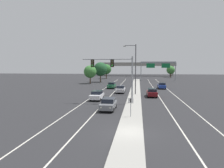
# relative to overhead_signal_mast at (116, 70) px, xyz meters

# --- Properties ---
(ground_plane) EXTENTS (260.00, 260.00, 0.00)m
(ground_plane) POSITION_rel_overhead_signal_mast_xyz_m (2.74, -14.55, -5.34)
(ground_plane) COLOR #28282B
(median_island) EXTENTS (2.40, 110.00, 0.15)m
(median_island) POSITION_rel_overhead_signal_mast_xyz_m (2.74, 3.45, -5.26)
(median_island) COLOR #9E9B93
(median_island) RESTS_ON ground
(lane_stripe_oncoming_center) EXTENTS (0.14, 100.00, 0.01)m
(lane_stripe_oncoming_center) POSITION_rel_overhead_signal_mast_xyz_m (-1.96, 10.45, -5.33)
(lane_stripe_oncoming_center) COLOR silver
(lane_stripe_oncoming_center) RESTS_ON ground
(lane_stripe_receding_center) EXTENTS (0.14, 100.00, 0.01)m
(lane_stripe_receding_center) POSITION_rel_overhead_signal_mast_xyz_m (7.44, 10.45, -5.33)
(lane_stripe_receding_center) COLOR silver
(lane_stripe_receding_center) RESTS_ON ground
(edge_stripe_left) EXTENTS (0.14, 100.00, 0.01)m
(edge_stripe_left) POSITION_rel_overhead_signal_mast_xyz_m (-5.26, 10.45, -5.33)
(edge_stripe_left) COLOR silver
(edge_stripe_left) RESTS_ON ground
(edge_stripe_right) EXTENTS (0.14, 100.00, 0.01)m
(edge_stripe_right) POSITION_rel_overhead_signal_mast_xyz_m (10.74, 10.45, -5.33)
(edge_stripe_right) COLOR silver
(edge_stripe_right) RESTS_ON ground
(overhead_signal_mast) EXTENTS (7.92, 0.44, 7.20)m
(overhead_signal_mast) POSITION_rel_overhead_signal_mast_xyz_m (0.00, 0.00, 0.00)
(overhead_signal_mast) COLOR gray
(overhead_signal_mast) RESTS_ON median_island
(median_sign_post) EXTENTS (0.60, 0.10, 2.20)m
(median_sign_post) POSITION_rel_overhead_signal_mast_xyz_m (2.62, -9.03, -3.75)
(median_sign_post) COLOR gray
(median_sign_post) RESTS_ON median_island
(street_lamp_median) EXTENTS (2.58, 0.28, 10.00)m
(street_lamp_median) POSITION_rel_overhead_signal_mast_xyz_m (2.65, 10.18, 0.46)
(street_lamp_median) COLOR #4C4C51
(street_lamp_median) RESTS_ON median_island
(car_oncoming_grey) EXTENTS (1.89, 4.50, 1.58)m
(car_oncoming_grey) POSITION_rel_overhead_signal_mast_xyz_m (-0.52, -4.94, -4.52)
(car_oncoming_grey) COLOR slate
(car_oncoming_grey) RESTS_ON ground
(car_oncoming_white) EXTENTS (1.87, 4.49, 1.58)m
(car_oncoming_white) POSITION_rel_overhead_signal_mast_xyz_m (-3.66, 3.10, -4.52)
(car_oncoming_white) COLOR silver
(car_oncoming_white) RESTS_ON ground
(car_oncoming_silver) EXTENTS (1.82, 4.47, 1.58)m
(car_oncoming_silver) POSITION_rel_overhead_signal_mast_xyz_m (-0.38, 13.17, -4.52)
(car_oncoming_silver) COLOR #B7B7BC
(car_oncoming_silver) RESTS_ON ground
(car_oncoming_green) EXTENTS (1.86, 4.49, 1.58)m
(car_oncoming_green) POSITION_rel_overhead_signal_mast_xyz_m (-3.47, 22.11, -4.52)
(car_oncoming_green) COLOR #195633
(car_oncoming_green) RESTS_ON ground
(car_receding_darkred) EXTENTS (1.90, 4.50, 1.58)m
(car_receding_darkred) POSITION_rel_overhead_signal_mast_xyz_m (6.05, 8.05, -4.52)
(car_receding_darkred) COLOR #5B0F14
(car_receding_darkred) RESTS_ON ground
(car_receding_blue) EXTENTS (1.84, 4.48, 1.58)m
(car_receding_blue) POSITION_rel_overhead_signal_mast_xyz_m (9.42, 22.62, -4.52)
(car_receding_blue) COLOR navy
(car_receding_blue) RESTS_ON ground
(highway_sign_gantry) EXTENTS (13.28, 0.42, 7.50)m
(highway_sign_gantry) POSITION_rel_overhead_signal_mast_xyz_m (10.94, 50.70, 0.83)
(highway_sign_gantry) COLOR gray
(highway_sign_gantry) RESTS_ON ground
(overpass_bridge) EXTENTS (42.40, 6.40, 7.65)m
(overpass_bridge) POSITION_rel_overhead_signal_mast_xyz_m (2.74, 89.81, 0.44)
(overpass_bridge) COLOR gray
(overpass_bridge) RESTS_ON ground
(tree_far_left_a) EXTENTS (4.91, 4.91, 7.11)m
(tree_far_left_a) POSITION_rel_overhead_signal_mast_xyz_m (-10.02, 42.14, -0.69)
(tree_far_left_a) COLOR #4C3823
(tree_far_left_a) RESTS_ON ground
(tree_far_right_c) EXTENTS (3.97, 3.97, 5.75)m
(tree_far_right_c) POSITION_rel_overhead_signal_mast_xyz_m (19.00, 73.40, -1.59)
(tree_far_right_c) COLOR #4C3823
(tree_far_right_c) RESTS_ON ground
(tree_far_left_b) EXTENTS (4.15, 4.15, 6.00)m
(tree_far_left_b) POSITION_rel_overhead_signal_mast_xyz_m (-12.26, 35.53, -1.42)
(tree_far_left_b) COLOR #4C3823
(tree_far_left_b) RESTS_ON ground
(tree_far_left_c) EXTENTS (4.51, 4.51, 6.53)m
(tree_far_left_c) POSITION_rel_overhead_signal_mast_xyz_m (-10.90, 61.98, -1.07)
(tree_far_left_c) COLOR #4C3823
(tree_far_left_c) RESTS_ON ground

